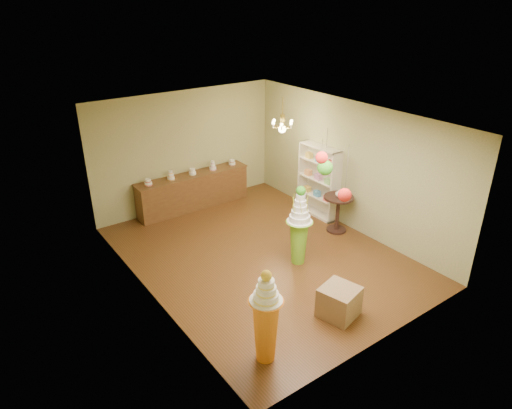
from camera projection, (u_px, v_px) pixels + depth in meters
floor at (262, 255)px, 9.80m from camera, size 6.50×6.50×0.00m
ceiling at (262, 118)px, 8.53m from camera, size 6.50×6.50×0.00m
wall_back at (186, 150)px, 11.56m from camera, size 5.00×0.04×3.00m
wall_front at (392, 261)px, 6.78m from camera, size 5.00×0.04×3.00m
wall_left at (145, 225)px, 7.84m from camera, size 0.04×6.50×3.00m
wall_right at (349, 166)px, 10.49m from camera, size 0.04×6.50×3.00m
pedestal_green at (299, 232)px, 9.26m from camera, size 0.64×0.64×1.72m
pedestal_orange at (266, 323)px, 6.78m from camera, size 0.62×0.62×1.59m
burlap_riser at (339, 302)px, 7.89m from camera, size 0.73×0.73×0.55m
sideboard at (194, 190)px, 11.78m from camera, size 3.04×0.54×1.16m
shelving_unit at (319, 181)px, 11.25m from camera, size 0.33×1.20×1.80m
round_table at (338, 209)px, 10.58m from camera, size 0.84×0.84×0.88m
vase at (339, 193)px, 10.40m from camera, size 0.19×0.19×0.19m
pom_red_left at (345, 195)px, 7.42m from camera, size 0.23×0.23×0.98m
pom_green_mid at (325, 168)px, 8.19m from camera, size 0.28×0.28×0.87m
pom_red_right at (322, 158)px, 7.44m from camera, size 0.20×0.20×0.42m
chandelier at (282, 127)px, 10.55m from camera, size 0.66×0.66×0.85m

